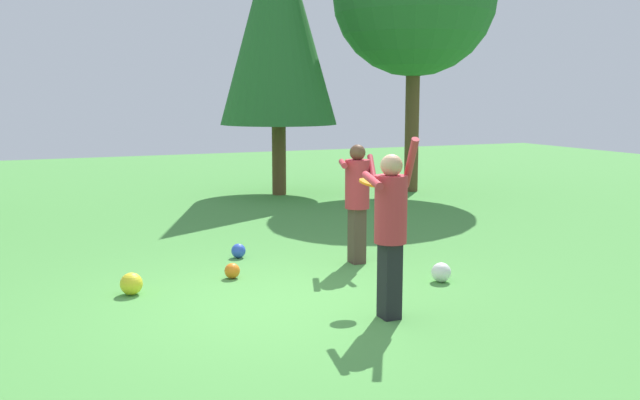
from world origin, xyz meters
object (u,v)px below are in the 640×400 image
(ball_blue, at_px, (238,251))
(ball_yellow, at_px, (131,284))
(person_catcher, at_px, (357,193))
(tree_right, at_px, (278,19))
(frisbee, at_px, (370,183))
(ball_white, at_px, (441,272))
(person_thrower, at_px, (391,221))
(ball_orange, at_px, (232,271))

(ball_blue, bearing_deg, ball_yellow, -142.79)
(person_catcher, bearing_deg, tree_right, -169.93)
(tree_right, bearing_deg, frisbee, -102.72)
(ball_white, relative_size, tree_right, 0.04)
(ball_blue, relative_size, ball_yellow, 0.78)
(person_thrower, height_order, ball_orange, person_thrower)
(ball_white, relative_size, ball_blue, 1.20)
(person_thrower, height_order, ball_yellow, person_thrower)
(ball_white, height_order, ball_orange, ball_white)
(frisbee, bearing_deg, person_thrower, -103.31)
(ball_orange, xyz_separation_m, tree_right, (3.13, 6.84, 3.94))
(ball_orange, height_order, tree_right, tree_right)
(ball_blue, xyz_separation_m, ball_orange, (-0.40, -1.05, -0.00))
(person_thrower, distance_m, person_catcher, 2.41)
(person_thrower, height_order, frisbee, person_thrower)
(ball_orange, relative_size, ball_yellow, 0.75)
(ball_white, relative_size, ball_orange, 1.25)
(person_thrower, bearing_deg, ball_orange, 39.70)
(frisbee, relative_size, tree_right, 0.06)
(tree_right, bearing_deg, person_catcher, -100.87)
(person_catcher, xyz_separation_m, frisbee, (-0.56, -1.45, 0.35))
(ball_orange, xyz_separation_m, ball_yellow, (-1.29, -0.24, 0.03))
(person_thrower, bearing_deg, frisbee, 0.00)
(ball_white, bearing_deg, person_catcher, 112.00)
(person_thrower, xyz_separation_m, tree_right, (2.05, 9.03, 3.00))
(ball_blue, distance_m, ball_orange, 1.12)
(person_thrower, height_order, ball_blue, person_thrower)
(ball_yellow, distance_m, tree_right, 9.22)
(person_catcher, xyz_separation_m, ball_yellow, (-3.13, -0.35, -0.85))
(ball_white, bearing_deg, ball_yellow, 165.14)
(ball_blue, bearing_deg, person_catcher, -33.09)
(ball_blue, height_order, tree_right, tree_right)
(person_thrower, xyz_separation_m, ball_orange, (-1.08, 2.18, -0.94))
(person_catcher, height_order, ball_blue, person_catcher)
(ball_blue, xyz_separation_m, tree_right, (2.73, 5.79, 3.93))
(ball_blue, distance_m, tree_right, 7.52)
(frisbee, height_order, ball_yellow, frisbee)
(person_catcher, distance_m, tree_right, 7.50)
(person_catcher, relative_size, ball_orange, 8.35)
(ball_blue, bearing_deg, ball_white, -48.83)
(ball_yellow, bearing_deg, person_catcher, 6.29)
(person_catcher, bearing_deg, frisbee, 0.00)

